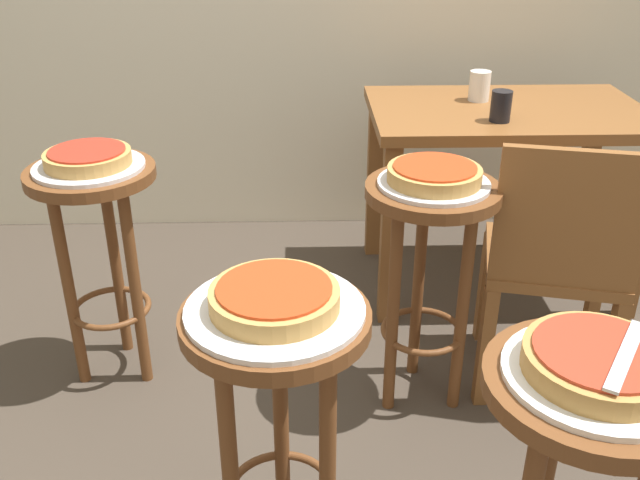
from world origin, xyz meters
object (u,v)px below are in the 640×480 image
(pizza_rear, at_px, (88,157))
(serving_plate_rear, at_px, (89,167))
(serving_plate_middle, at_px, (275,310))
(cup_far_edge, at_px, (479,86))
(serving_plate_leftside, at_px, (434,184))
(stool_foreground, at_px, (578,463))
(stool_leftside, at_px, (429,247))
(pizza_middle, at_px, (274,297))
(wooden_chair, at_px, (556,260))
(pizza_foreground, at_px, (600,361))
(stool_middle, at_px, (278,391))
(pizza_leftside, at_px, (434,174))
(stool_rear, at_px, (99,227))
(dining_table, at_px, (505,139))
(serving_plate_foreground, at_px, (597,375))
(pizza_server_knife, at_px, (626,355))
(cup_near_edge, at_px, (501,106))

(pizza_rear, bearing_deg, serving_plate_rear, 90.00)
(serving_plate_middle, distance_m, cup_far_edge, 1.61)
(serving_plate_rear, bearing_deg, serving_plate_leftside, -9.18)
(stool_foreground, bearing_deg, stool_leftside, 98.56)
(pizza_middle, xyz_separation_m, serving_plate_rear, (-0.56, 0.79, -0.03))
(serving_plate_middle, height_order, wooden_chair, wooden_chair)
(pizza_foreground, xyz_separation_m, serving_plate_rear, (-1.11, 1.01, -0.03))
(pizza_rear, bearing_deg, serving_plate_middle, -54.55)
(stool_middle, distance_m, pizza_leftside, 0.79)
(stool_rear, xyz_separation_m, pizza_rear, (-0.00, 0.00, 0.23))
(stool_foreground, height_order, dining_table, dining_table)
(stool_foreground, bearing_deg, stool_rear, 137.70)
(cup_far_edge, bearing_deg, stool_foreground, -96.14)
(pizza_middle, height_order, wooden_chair, wooden_chair)
(serving_plate_middle, height_order, cup_far_edge, cup_far_edge)
(pizza_foreground, xyz_separation_m, stool_middle, (-0.55, 0.22, -0.23))
(serving_plate_foreground, height_order, serving_plate_rear, same)
(pizza_foreground, relative_size, pizza_middle, 1.01)
(cup_far_edge, bearing_deg, stool_middle, -116.77)
(serving_plate_rear, distance_m, pizza_server_knife, 1.54)
(serving_plate_middle, height_order, stool_leftside, serving_plate_middle)
(cup_near_edge, bearing_deg, stool_rear, -163.62)
(serving_plate_leftside, relative_size, wooden_chair, 0.37)
(stool_leftside, bearing_deg, pizza_foreground, -81.44)
(pizza_rear, distance_m, wooden_chair, 1.41)
(stool_middle, height_order, cup_far_edge, cup_far_edge)
(pizza_leftside, height_order, pizza_server_knife, pizza_server_knife)
(dining_table, height_order, wooden_chair, wooden_chair)
(stool_leftside, bearing_deg, stool_foreground, -81.44)
(serving_plate_rear, bearing_deg, pizza_leftside, -9.18)
(pizza_rear, distance_m, dining_table, 1.49)
(serving_plate_leftside, bearing_deg, stool_rear, 170.82)
(pizza_rear, bearing_deg, serving_plate_foreground, -42.30)
(pizza_middle, distance_m, serving_plate_leftside, 0.76)
(serving_plate_rear, bearing_deg, cup_far_edge, 26.56)
(stool_foreground, xyz_separation_m, serving_plate_foreground, (0.00, -0.00, 0.20))
(serving_plate_rear, bearing_deg, pizza_rear, -90.00)
(stool_rear, bearing_deg, pizza_rear, 165.96)
(pizza_foreground, height_order, stool_rear, pizza_foreground)
(stool_rear, bearing_deg, serving_plate_middle, -54.55)
(stool_foreground, relative_size, pizza_foreground, 2.82)
(cup_near_edge, relative_size, wooden_chair, 0.12)
(pizza_middle, xyz_separation_m, cup_far_edge, (0.73, 1.44, 0.03))
(stool_leftside, bearing_deg, serving_plate_middle, -123.46)
(cup_far_edge, height_order, pizza_server_knife, cup_far_edge)
(wooden_chair, bearing_deg, dining_table, 89.18)
(cup_far_edge, bearing_deg, dining_table, -46.21)
(pizza_middle, xyz_separation_m, cup_near_edge, (0.74, 1.18, 0.03))
(pizza_foreground, height_order, serving_plate_leftside, pizza_foreground)
(cup_far_edge, bearing_deg, pizza_foreground, -96.14)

